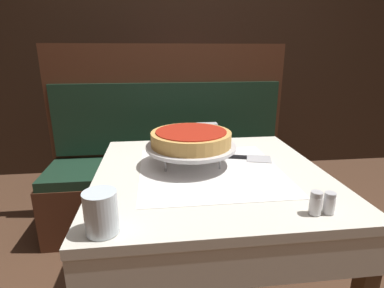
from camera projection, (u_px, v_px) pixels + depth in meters
The scene contains 12 objects.
dining_table_front at pixel (210, 194), 1.16m from camera, with size 0.85×0.85×0.74m.
dining_table_rear at pixel (188, 117), 2.62m from camera, with size 0.66×0.66×0.73m.
booth_bench at pixel (171, 176), 2.08m from camera, with size 1.62×0.49×1.22m.
back_wall_panel at pixel (175, 48), 2.83m from camera, with size 6.00×0.04×2.40m, color black.
pizza_pan_stand at pixel (191, 147), 1.17m from camera, with size 0.35×0.35×0.08m.
deep_dish_pizza at pixel (191, 138), 1.16m from camera, with size 0.31×0.31×0.06m.
pizza_server at pixel (242, 158), 1.25m from camera, with size 0.26×0.12×0.01m.
water_glass_near at pixel (101, 212), 0.73m from camera, with size 0.08×0.08×0.11m.
salt_shaker at pixel (316, 203), 0.82m from camera, with size 0.03×0.03×0.07m.
pepper_shaker at pixel (329, 203), 0.83m from camera, with size 0.03×0.03×0.06m.
napkin_holder at pixel (207, 132), 1.49m from camera, with size 0.10×0.05×0.09m.
condiment_caddy at pixel (189, 99), 2.59m from camera, with size 0.14×0.14×0.17m.
Camera 1 is at (-0.20, -1.04, 1.18)m, focal length 28.00 mm.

